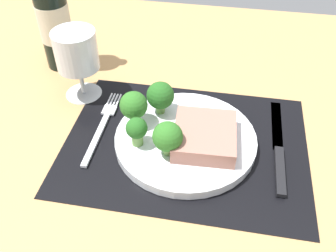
% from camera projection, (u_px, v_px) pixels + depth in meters
% --- Properties ---
extents(ground_plane, '(1.40, 1.10, 0.03)m').
position_uv_depth(ground_plane, '(185.00, 150.00, 0.65)').
color(ground_plane, tan).
extents(placemat, '(0.41, 0.31, 0.00)m').
position_uv_depth(placemat, '(185.00, 143.00, 0.64)').
color(placemat, black).
rests_on(placemat, ground_plane).
extents(plate, '(0.24, 0.24, 0.02)m').
position_uv_depth(plate, '(185.00, 139.00, 0.63)').
color(plate, silver).
rests_on(plate, placemat).
extents(steak, '(0.10, 0.11, 0.03)m').
position_uv_depth(steak, '(205.00, 136.00, 0.61)').
color(steak, '#9E6B5B').
rests_on(steak, plate).
extents(broccoli_front_edge, '(0.05, 0.05, 0.06)m').
position_uv_depth(broccoli_front_edge, '(168.00, 137.00, 0.57)').
color(broccoli_front_edge, '#6B994C').
rests_on(broccoli_front_edge, plate).
extents(broccoli_near_steak, '(0.05, 0.05, 0.06)m').
position_uv_depth(broccoli_near_steak, '(160.00, 96.00, 0.65)').
color(broccoli_near_steak, '#5B8942').
rests_on(broccoli_near_steak, plate).
extents(broccoli_center, '(0.04, 0.04, 0.05)m').
position_uv_depth(broccoli_center, '(137.00, 130.00, 0.59)').
color(broccoli_center, '#6B994C').
rests_on(broccoli_center, plate).
extents(broccoli_near_fork, '(0.05, 0.05, 0.06)m').
position_uv_depth(broccoli_near_fork, '(134.00, 106.00, 0.63)').
color(broccoli_near_fork, '#5B8942').
rests_on(broccoli_near_fork, plate).
extents(fork, '(0.02, 0.19, 0.01)m').
position_uv_depth(fork, '(102.00, 126.00, 0.67)').
color(fork, silver).
rests_on(fork, placemat).
extents(knife, '(0.02, 0.23, 0.01)m').
position_uv_depth(knife, '(279.00, 151.00, 0.62)').
color(knife, black).
rests_on(knife, placemat).
extents(wine_bottle, '(0.07, 0.07, 0.30)m').
position_uv_depth(wine_bottle, '(53.00, 15.00, 0.75)').
color(wine_bottle, black).
rests_on(wine_bottle, ground_plane).
extents(wine_glass, '(0.08, 0.08, 0.14)m').
position_uv_depth(wine_glass, '(77.00, 54.00, 0.68)').
color(wine_glass, silver).
rests_on(wine_glass, ground_plane).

